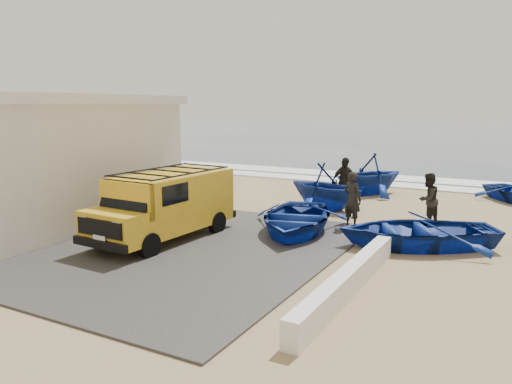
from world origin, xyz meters
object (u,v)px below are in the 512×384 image
at_px(fisherman_back, 344,181).
at_px(van, 166,203).
at_px(fisherman_middle, 428,199).
at_px(boat_mid_left, 325,186).
at_px(fisherman_front, 352,199).
at_px(boat_near_left, 296,218).
at_px(boat_near_right, 416,231).
at_px(parapet, 348,281).
at_px(boat_far_left, 370,174).
at_px(building, 7,158).

bearing_deg(fisherman_back, van, -163.40).
relative_size(fisherman_middle, fisherman_back, 0.91).
xyz_separation_m(boat_mid_left, fisherman_front, (1.80, -2.27, 0.03)).
distance_m(van, fisherman_back, 8.00).
xyz_separation_m(fisherman_front, fisherman_middle, (2.13, 1.42, -0.04)).
distance_m(boat_near_left, boat_near_right, 3.65).
xyz_separation_m(fisherman_middle, fisherman_back, (-3.52, 1.87, 0.08)).
bearing_deg(fisherman_middle, boat_near_left, -26.35).
xyz_separation_m(van, fisherman_back, (2.99, 7.42, -0.14)).
relative_size(parapet, boat_near_left, 1.36).
xyz_separation_m(parapet, fisherman_front, (-1.77, 5.73, 0.64)).
bearing_deg(fisherman_front, van, 65.24).
xyz_separation_m(parapet, boat_mid_left, (-3.57, 8.00, 0.62)).
bearing_deg(fisherman_back, boat_near_right, -102.88).
bearing_deg(fisherman_middle, boat_near_right, 26.94).
height_order(boat_mid_left, fisherman_front, fisherman_front).
bearing_deg(boat_mid_left, boat_far_left, 10.41).
bearing_deg(boat_near_right, building, -104.46).
relative_size(boat_near_left, fisherman_middle, 2.51).
relative_size(van, boat_far_left, 1.39).
bearing_deg(boat_mid_left, boat_near_left, -153.94).
distance_m(boat_near_right, fisherman_middle, 2.82).
height_order(building, van, building).
bearing_deg(parapet, boat_far_left, 103.98).
height_order(van, boat_mid_left, van).
distance_m(building, boat_near_left, 10.07).
relative_size(boat_near_left, fisherman_back, 2.29).
bearing_deg(fisherman_front, boat_near_right, 171.50).
bearing_deg(boat_mid_left, fisherman_front, -122.52).
height_order(boat_far_left, fisherman_front, boat_far_left).
bearing_deg(boat_near_left, building, -176.27).
height_order(fisherman_front, fisherman_middle, fisherman_front).
bearing_deg(boat_near_left, fisherman_middle, 25.63).
distance_m(boat_mid_left, fisherman_back, 1.10).
xyz_separation_m(parapet, fisherman_back, (-3.16, 9.02, 0.69)).
height_order(van, fisherman_middle, van).
xyz_separation_m(boat_far_left, fisherman_back, (-0.19, -2.91, 0.04)).
relative_size(parapet, fisherman_back, 3.11).
bearing_deg(boat_near_left, boat_far_left, 74.08).
height_order(building, fisherman_back, building).
relative_size(boat_near_right, fisherman_front, 2.40).
bearing_deg(parapet, fisherman_back, 109.33).
relative_size(building, boat_near_left, 2.13).
distance_m(parapet, boat_far_left, 12.31).
relative_size(building, boat_far_left, 2.68).
xyz_separation_m(boat_near_left, fisherman_back, (-0.06, 4.84, 0.51)).
relative_size(boat_near_left, fisherman_front, 2.40).
xyz_separation_m(boat_near_right, fisherman_front, (-2.32, 1.36, 0.46)).
relative_size(boat_near_right, boat_far_left, 1.26).
bearing_deg(van, fisherman_front, 46.18).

